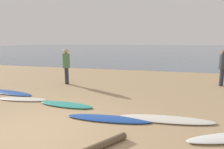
{
  "coord_description": "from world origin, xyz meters",
  "views": [
    {
      "loc": [
        2.82,
        -3.74,
        2.19
      ],
      "look_at": [
        0.53,
        4.97,
        0.6
      ],
      "focal_mm": 30.41,
      "sensor_mm": 36.0,
      "label": 1
    }
  ],
  "objects_px": {
    "surfboard_1": "(7,92)",
    "surfboard_2": "(23,99)",
    "surfboard_4": "(108,119)",
    "surfboard_5": "(166,119)",
    "surfboard_3": "(66,104)",
    "person_3": "(66,63)",
    "person_1": "(223,65)"
  },
  "relations": [
    {
      "from": "surfboard_1",
      "to": "surfboard_2",
      "type": "height_order",
      "value": "surfboard_2"
    },
    {
      "from": "surfboard_4",
      "to": "surfboard_5",
      "type": "xyz_separation_m",
      "value": [
        1.58,
        0.36,
        0.0
      ]
    },
    {
      "from": "surfboard_3",
      "to": "surfboard_4",
      "type": "height_order",
      "value": "surfboard_3"
    },
    {
      "from": "surfboard_1",
      "to": "surfboard_5",
      "type": "relative_size",
      "value": 1.03
    },
    {
      "from": "person_3",
      "to": "surfboard_3",
      "type": "bearing_deg",
      "value": 13.29
    },
    {
      "from": "surfboard_4",
      "to": "person_3",
      "type": "height_order",
      "value": "person_3"
    },
    {
      "from": "surfboard_2",
      "to": "surfboard_4",
      "type": "distance_m",
      "value": 3.74
    },
    {
      "from": "surfboard_2",
      "to": "surfboard_3",
      "type": "distance_m",
      "value": 1.9
    },
    {
      "from": "surfboard_3",
      "to": "person_1",
      "type": "xyz_separation_m",
      "value": [
        6.02,
        4.6,
        1.01
      ]
    },
    {
      "from": "surfboard_1",
      "to": "surfboard_3",
      "type": "xyz_separation_m",
      "value": [
        3.22,
        -0.83,
        0.01
      ]
    },
    {
      "from": "surfboard_1",
      "to": "person_3",
      "type": "distance_m",
      "value": 2.97
    },
    {
      "from": "surfboard_1",
      "to": "person_1",
      "type": "bearing_deg",
      "value": 30.21
    },
    {
      "from": "surfboard_3",
      "to": "person_3",
      "type": "bearing_deg",
      "value": 121.08
    },
    {
      "from": "surfboard_3",
      "to": "surfboard_4",
      "type": "relative_size",
      "value": 0.83
    },
    {
      "from": "surfboard_2",
      "to": "person_1",
      "type": "bearing_deg",
      "value": 22.57
    },
    {
      "from": "surfboard_2",
      "to": "surfboard_4",
      "type": "height_order",
      "value": "surfboard_4"
    },
    {
      "from": "surfboard_1",
      "to": "person_1",
      "type": "height_order",
      "value": "person_1"
    },
    {
      "from": "surfboard_1",
      "to": "surfboard_4",
      "type": "relative_size",
      "value": 1.12
    },
    {
      "from": "surfboard_3",
      "to": "surfboard_4",
      "type": "distance_m",
      "value": 1.9
    },
    {
      "from": "surfboard_1",
      "to": "surfboard_3",
      "type": "bearing_deg",
      "value": -6.45
    },
    {
      "from": "surfboard_2",
      "to": "surfboard_4",
      "type": "relative_size",
      "value": 0.8
    },
    {
      "from": "surfboard_3",
      "to": "surfboard_4",
      "type": "bearing_deg",
      "value": -20.16
    },
    {
      "from": "surfboard_2",
      "to": "surfboard_5",
      "type": "relative_size",
      "value": 0.74
    },
    {
      "from": "surfboard_3",
      "to": "surfboard_1",
      "type": "bearing_deg",
      "value": 169.4
    },
    {
      "from": "surfboard_2",
      "to": "person_1",
      "type": "distance_m",
      "value": 9.12
    },
    {
      "from": "surfboard_2",
      "to": "surfboard_3",
      "type": "height_order",
      "value": "surfboard_3"
    },
    {
      "from": "surfboard_2",
      "to": "person_3",
      "type": "xyz_separation_m",
      "value": [
        0.3,
        2.91,
        1.03
      ]
    },
    {
      "from": "surfboard_1",
      "to": "surfboard_2",
      "type": "relative_size",
      "value": 1.4
    },
    {
      "from": "surfboard_3",
      "to": "surfboard_5",
      "type": "height_order",
      "value": "surfboard_3"
    },
    {
      "from": "person_1",
      "to": "person_3",
      "type": "distance_m",
      "value": 7.75
    },
    {
      "from": "surfboard_2",
      "to": "person_3",
      "type": "bearing_deg",
      "value": 77.29
    },
    {
      "from": "surfboard_2",
      "to": "surfboard_4",
      "type": "bearing_deg",
      "value": -21.25
    }
  ]
}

